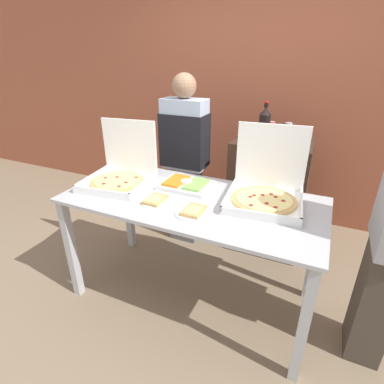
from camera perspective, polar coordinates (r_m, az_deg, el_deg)
name	(u,v)px	position (r m, az deg, el deg)	size (l,w,h in m)	color
ground_plane	(192,294)	(2.60, 0.00, -18.80)	(16.00, 16.00, 0.00)	#847056
brick_wall_behind	(257,93)	(3.52, 12.23, 17.92)	(10.00, 0.06, 2.80)	#9E5138
buffet_table	(192,213)	(2.15, 0.00, -4.08)	(1.80, 0.85, 0.88)	#B7BABF
pizza_box_near_left	(121,173)	(2.39, -13.46, 3.61)	(0.52, 0.53, 0.46)	white
pizza_box_near_right	(266,189)	(2.10, 13.86, 0.63)	(0.54, 0.56, 0.49)	white
paper_plate_front_right	(194,211)	(1.91, 0.36, -3.70)	(0.25, 0.25, 0.03)	white
paper_plate_front_center	(155,200)	(2.06, -7.02, -1.54)	(0.20, 0.20, 0.03)	white
veggie_tray	(186,185)	(2.26, -1.10, 1.44)	(0.38, 0.29, 0.05)	white
sideboard_podium	(268,195)	(3.01, 14.24, -0.55)	(0.69, 0.56, 1.09)	#382319
soda_bottle	(264,124)	(2.75, 13.63, 12.47)	(0.10, 0.10, 0.34)	black
soda_can_silver	(288,129)	(3.01, 17.84, 11.32)	(0.07, 0.07, 0.12)	silver
soda_can_colored	(271,128)	(3.00, 14.87, 11.67)	(0.07, 0.07, 0.12)	red
person_server_vest	(185,154)	(2.88, -1.37, 7.29)	(0.42, 0.24, 1.65)	slate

